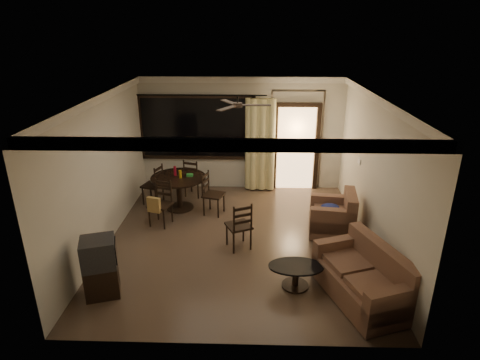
{
  "coord_description": "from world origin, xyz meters",
  "views": [
    {
      "loc": [
        0.25,
        -6.89,
        3.96
      ],
      "look_at": [
        0.04,
        0.2,
        1.18
      ],
      "focal_mm": 30.0,
      "sensor_mm": 36.0,
      "label": 1
    }
  ],
  "objects_px": {
    "armchair": "(335,217)",
    "side_chair": "(239,234)",
    "tv_cabinet": "(100,267)",
    "dining_chair_south": "(160,211)",
    "dining_chair_east": "(213,202)",
    "dining_chair_west": "(154,192)",
    "coffee_table": "(296,272)",
    "dining_table": "(179,183)",
    "dining_chair_north": "(194,184)",
    "sofa": "(365,279)"
  },
  "relations": [
    {
      "from": "armchair",
      "to": "coffee_table",
      "type": "xyz_separation_m",
      "value": [
        -0.95,
        -1.8,
        -0.1
      ]
    },
    {
      "from": "dining_chair_north",
      "to": "sofa",
      "type": "relative_size",
      "value": 0.53
    },
    {
      "from": "dining_chair_south",
      "to": "dining_chair_west",
      "type": "bearing_deg",
      "value": 127.9
    },
    {
      "from": "sofa",
      "to": "side_chair",
      "type": "relative_size",
      "value": 1.87
    },
    {
      "from": "dining_table",
      "to": "coffee_table",
      "type": "distance_m",
      "value": 3.74
    },
    {
      "from": "dining_table",
      "to": "dining_chair_east",
      "type": "relative_size",
      "value": 1.3
    },
    {
      "from": "dining_table",
      "to": "tv_cabinet",
      "type": "distance_m",
      "value": 3.22
    },
    {
      "from": "dining_chair_east",
      "to": "dining_chair_north",
      "type": "distance_m",
      "value": 1.15
    },
    {
      "from": "dining_chair_north",
      "to": "dining_chair_south",
      "type": "bearing_deg",
      "value": 90.0
    },
    {
      "from": "side_chair",
      "to": "dining_chair_north",
      "type": "bearing_deg",
      "value": -89.18
    },
    {
      "from": "coffee_table",
      "to": "side_chair",
      "type": "xyz_separation_m",
      "value": [
        -0.95,
        1.18,
        0.03
      ]
    },
    {
      "from": "dining_chair_south",
      "to": "side_chair",
      "type": "xyz_separation_m",
      "value": [
        1.67,
        -0.88,
        -0.02
      ]
    },
    {
      "from": "dining_chair_west",
      "to": "dining_chair_east",
      "type": "xyz_separation_m",
      "value": [
        1.45,
        -0.51,
        0.0
      ]
    },
    {
      "from": "tv_cabinet",
      "to": "coffee_table",
      "type": "height_order",
      "value": "tv_cabinet"
    },
    {
      "from": "dining_chair_west",
      "to": "armchair",
      "type": "bearing_deg",
      "value": 89.08
    },
    {
      "from": "dining_table",
      "to": "dining_chair_south",
      "type": "height_order",
      "value": "dining_table"
    },
    {
      "from": "tv_cabinet",
      "to": "armchair",
      "type": "bearing_deg",
      "value": 9.76
    },
    {
      "from": "dining_chair_west",
      "to": "dining_chair_east",
      "type": "relative_size",
      "value": 1.0
    },
    {
      "from": "sofa",
      "to": "coffee_table",
      "type": "height_order",
      "value": "sofa"
    },
    {
      "from": "tv_cabinet",
      "to": "coffee_table",
      "type": "distance_m",
      "value": 3.04
    },
    {
      "from": "dining_chair_west",
      "to": "tv_cabinet",
      "type": "distance_m",
      "value": 3.41
    },
    {
      "from": "dining_table",
      "to": "dining_chair_south",
      "type": "xyz_separation_m",
      "value": [
        -0.26,
        -0.82,
        -0.3
      ]
    },
    {
      "from": "tv_cabinet",
      "to": "side_chair",
      "type": "xyz_separation_m",
      "value": [
        2.08,
        1.45,
        -0.2
      ]
    },
    {
      "from": "dining_table",
      "to": "armchair",
      "type": "relative_size",
      "value": 1.27
    },
    {
      "from": "dining_chair_west",
      "to": "sofa",
      "type": "xyz_separation_m",
      "value": [
        4.03,
        -3.4,
        0.06
      ]
    },
    {
      "from": "dining_chair_west",
      "to": "dining_chair_south",
      "type": "distance_m",
      "value": 1.14
    },
    {
      "from": "side_chair",
      "to": "dining_chair_south",
      "type": "bearing_deg",
      "value": -52.65
    },
    {
      "from": "tv_cabinet",
      "to": "side_chair",
      "type": "height_order",
      "value": "tv_cabinet"
    },
    {
      "from": "dining_chair_east",
      "to": "tv_cabinet",
      "type": "relative_size",
      "value": 0.99
    },
    {
      "from": "dining_chair_north",
      "to": "armchair",
      "type": "xyz_separation_m",
      "value": [
        3.07,
        -1.83,
        0.08
      ]
    },
    {
      "from": "dining_chair_east",
      "to": "dining_chair_south",
      "type": "bearing_deg",
      "value": 135.7
    },
    {
      "from": "sofa",
      "to": "side_chair",
      "type": "xyz_separation_m",
      "value": [
        -1.96,
        1.44,
        -0.06
      ]
    },
    {
      "from": "dining_chair_west",
      "to": "coffee_table",
      "type": "xyz_separation_m",
      "value": [
        3.01,
        -3.13,
        -0.02
      ]
    },
    {
      "from": "dining_chair_south",
      "to": "tv_cabinet",
      "type": "relative_size",
      "value": 0.99
    },
    {
      "from": "side_chair",
      "to": "dining_chair_east",
      "type": "bearing_deg",
      "value": -91.75
    },
    {
      "from": "armchair",
      "to": "side_chair",
      "type": "distance_m",
      "value": 2.0
    },
    {
      "from": "dining_chair_east",
      "to": "coffee_table",
      "type": "distance_m",
      "value": 3.05
    },
    {
      "from": "armchair",
      "to": "side_chair",
      "type": "bearing_deg",
      "value": -153.86
    },
    {
      "from": "dining_chair_west",
      "to": "tv_cabinet",
      "type": "relative_size",
      "value": 0.99
    },
    {
      "from": "dining_chair_north",
      "to": "side_chair",
      "type": "relative_size",
      "value": 0.99
    },
    {
      "from": "dining_chair_west",
      "to": "dining_chair_south",
      "type": "bearing_deg",
      "value": 37.9
    },
    {
      "from": "dining_chair_west",
      "to": "sofa",
      "type": "bearing_deg",
      "value": 67.54
    },
    {
      "from": "dining_chair_south",
      "to": "dining_chair_north",
      "type": "xyz_separation_m",
      "value": [
        0.5,
        1.57,
        -0.02
      ]
    },
    {
      "from": "dining_chair_north",
      "to": "dining_table",
      "type": "bearing_deg",
      "value": 90.11
    },
    {
      "from": "dining_chair_west",
      "to": "tv_cabinet",
      "type": "height_order",
      "value": "tv_cabinet"
    },
    {
      "from": "tv_cabinet",
      "to": "sofa",
      "type": "distance_m",
      "value": 4.04
    },
    {
      "from": "dining_table",
      "to": "sofa",
      "type": "bearing_deg",
      "value": -42.96
    },
    {
      "from": "armchair",
      "to": "dining_table",
      "type": "bearing_deg",
      "value": 169.84
    },
    {
      "from": "dining_chair_east",
      "to": "armchair",
      "type": "height_order",
      "value": "dining_chair_east"
    },
    {
      "from": "armchair",
      "to": "dining_chair_south",
      "type": "bearing_deg",
      "value": -176.27
    }
  ]
}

